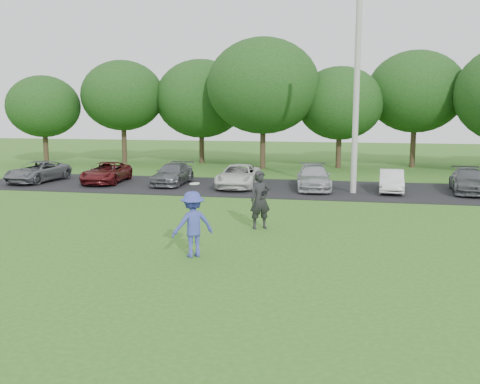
{
  "coord_description": "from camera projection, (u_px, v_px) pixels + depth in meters",
  "views": [
    {
      "loc": [
        3.42,
        -13.89,
        4.14
      ],
      "look_at": [
        0.0,
        3.5,
        1.3
      ],
      "focal_mm": 40.0,
      "sensor_mm": 36.0,
      "label": 1
    }
  ],
  "objects": [
    {
      "name": "frisbee_player",
      "position": [
        193.0,
        224.0,
        14.78
      ],
      "size": [
        1.36,
        1.25,
        2.09
      ],
      "color": "#3C45AA",
      "rests_on": "ground"
    },
    {
      "name": "camera_bystander",
      "position": [
        260.0,
        200.0,
        18.18
      ],
      "size": [
        0.86,
        0.75,
        1.99
      ],
      "color": "black",
      "rests_on": "ground"
    },
    {
      "name": "utility_pole",
      "position": [
        357.0,
        89.0,
        25.01
      ],
      "size": [
        0.28,
        0.28,
        9.9
      ],
      "primitive_type": "cylinder",
      "color": "#ADAEA8",
      "rests_on": "ground"
    },
    {
      "name": "parked_cars",
      "position": [
        276.0,
        177.0,
        27.28
      ],
      "size": [
        28.84,
        5.04,
        1.22
      ],
      "color": "slate",
      "rests_on": "parking_lot"
    },
    {
      "name": "parking_lot",
      "position": [
        276.0,
        188.0,
        27.35
      ],
      "size": [
        32.0,
        6.5,
        0.03
      ],
      "primitive_type": "cube",
      "color": "black",
      "rests_on": "ground"
    },
    {
      "name": "tree_row",
      "position": [
        318.0,
        95.0,
        35.75
      ],
      "size": [
        42.39,
        9.85,
        8.64
      ],
      "color": "#38281C",
      "rests_on": "ground"
    },
    {
      "name": "ground",
      "position": [
        216.0,
        258.0,
        14.76
      ],
      "size": [
        100.0,
        100.0,
        0.0
      ],
      "primitive_type": "plane",
      "color": "#31661D",
      "rests_on": "ground"
    }
  ]
}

